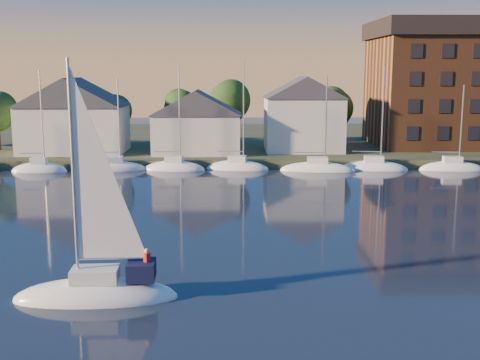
{
  "coord_description": "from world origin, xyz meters",
  "views": [
    {
      "loc": [
        -1.79,
        -20.51,
        11.51
      ],
      "look_at": [
        -1.05,
        22.0,
        3.76
      ],
      "focal_mm": 45.0,
      "sensor_mm": 36.0,
      "label": 1
    }
  ],
  "objects_px": {
    "hero_sailboat": "(98,288)",
    "clubhouse_east": "(303,113)",
    "clubhouse_west": "(74,114)",
    "clubhouse_centre": "(197,121)"
  },
  "relations": [
    {
      "from": "clubhouse_west",
      "to": "clubhouse_centre",
      "type": "height_order",
      "value": "clubhouse_west"
    },
    {
      "from": "clubhouse_centre",
      "to": "clubhouse_east",
      "type": "height_order",
      "value": "clubhouse_east"
    },
    {
      "from": "clubhouse_centre",
      "to": "clubhouse_east",
      "type": "relative_size",
      "value": 1.1
    },
    {
      "from": "hero_sailboat",
      "to": "clubhouse_west",
      "type": "bearing_deg",
      "value": -77.23
    },
    {
      "from": "clubhouse_west",
      "to": "hero_sailboat",
      "type": "height_order",
      "value": "hero_sailboat"
    },
    {
      "from": "clubhouse_centre",
      "to": "hero_sailboat",
      "type": "bearing_deg",
      "value": -92.99
    },
    {
      "from": "hero_sailboat",
      "to": "clubhouse_east",
      "type": "bearing_deg",
      "value": -110.75
    },
    {
      "from": "clubhouse_east",
      "to": "hero_sailboat",
      "type": "relative_size",
      "value": 0.79
    },
    {
      "from": "clubhouse_west",
      "to": "clubhouse_centre",
      "type": "distance_m",
      "value": 16.05
    },
    {
      "from": "clubhouse_west",
      "to": "clubhouse_east",
      "type": "xyz_separation_m",
      "value": [
        30.0,
        1.0,
        0.07
      ]
    }
  ]
}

